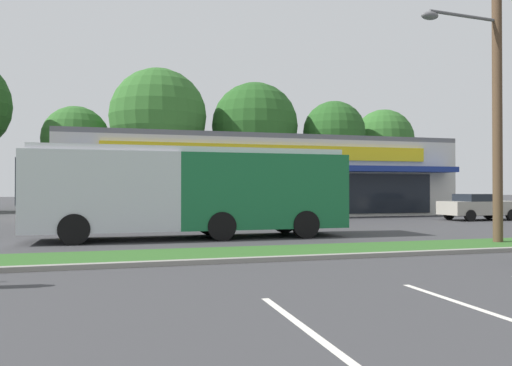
{
  "coord_description": "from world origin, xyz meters",
  "views": [
    {
      "loc": [
        -5.06,
        0.99,
        1.8
      ],
      "look_at": [
        -0.31,
        18.1,
        2.0
      ],
      "focal_mm": 35.06,
      "sensor_mm": 36.0,
      "label": 1
    }
  ],
  "objects_px": {
    "city_bus": "(192,190)",
    "car_1": "(229,209)",
    "utility_pole": "(494,78)",
    "car_2": "(479,206)"
  },
  "relations": [
    {
      "from": "utility_pole",
      "to": "car_1",
      "type": "bearing_deg",
      "value": 120.27
    },
    {
      "from": "city_bus",
      "to": "car_1",
      "type": "bearing_deg",
      "value": -115.19
    },
    {
      "from": "utility_pole",
      "to": "car_2",
      "type": "height_order",
      "value": "utility_pole"
    },
    {
      "from": "car_2",
      "to": "car_1",
      "type": "bearing_deg",
      "value": -178.99
    },
    {
      "from": "utility_pole",
      "to": "city_bus",
      "type": "distance_m",
      "value": 10.74
    },
    {
      "from": "car_1",
      "to": "car_2",
      "type": "height_order",
      "value": "car_1"
    },
    {
      "from": "city_bus",
      "to": "car_1",
      "type": "relative_size",
      "value": 2.42
    },
    {
      "from": "car_1",
      "to": "utility_pole",
      "type": "bearing_deg",
      "value": -59.73
    },
    {
      "from": "utility_pole",
      "to": "car_2",
      "type": "relative_size",
      "value": 2.24
    },
    {
      "from": "utility_pole",
      "to": "car_1",
      "type": "height_order",
      "value": "utility_pole"
    }
  ]
}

